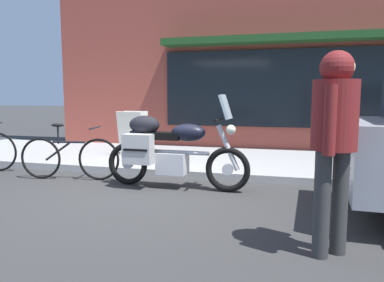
# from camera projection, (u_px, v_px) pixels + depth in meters

# --- Properties ---
(ground_plane) EXTENTS (80.00, 80.00, 0.00)m
(ground_plane) POSITION_uv_depth(u_px,v_px,m) (136.00, 194.00, 5.33)
(ground_plane) COLOR #313131
(touring_motorcycle) EXTENTS (2.25, 0.64, 1.41)m
(touring_motorcycle) POSITION_uv_depth(u_px,v_px,m) (167.00, 148.00, 5.61)
(touring_motorcycle) COLOR black
(touring_motorcycle) RESTS_ON ground_plane
(parked_bicycle) EXTENTS (1.68, 0.48, 0.94)m
(parked_bicycle) POSITION_uv_depth(u_px,v_px,m) (69.00, 157.00, 6.22)
(parked_bicycle) COLOR black
(parked_bicycle) RESTS_ON ground_plane
(pedestrian_walking) EXTENTS (0.46, 0.55, 1.76)m
(pedestrian_walking) POSITION_uv_depth(u_px,v_px,m) (334.00, 128.00, 3.16)
(pedestrian_walking) COLOR #333333
(pedestrian_walking) RESTS_ON ground_plane
(sandwich_board_sign) EXTENTS (0.55, 0.41, 0.94)m
(sandwich_board_sign) POSITION_uv_depth(u_px,v_px,m) (133.00, 133.00, 7.98)
(sandwich_board_sign) COLOR silver
(sandwich_board_sign) RESTS_ON sidewalk_curb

